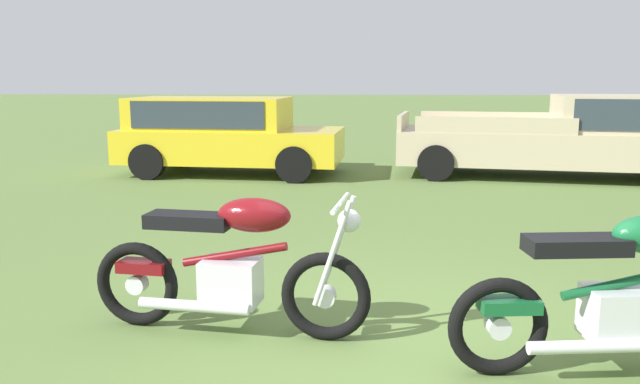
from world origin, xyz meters
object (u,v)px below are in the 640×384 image
(motorcycle_maroon, at_px, (231,266))
(motorcycle_green, at_px, (622,296))
(pickup_truck_beige, at_px, (566,136))
(car_yellow, at_px, (222,130))

(motorcycle_maroon, relative_size, motorcycle_green, 0.98)
(motorcycle_maroon, bearing_deg, pickup_truck_beige, 65.25)
(motorcycle_maroon, distance_m, pickup_truck_beige, 8.69)
(motorcycle_maroon, height_order, pickup_truck_beige, pickup_truck_beige)
(motorcycle_maroon, relative_size, pickup_truck_beige, 0.36)
(motorcycle_green, xyz_separation_m, car_yellow, (-4.17, 7.91, 0.34))
(motorcycle_green, distance_m, car_yellow, 8.94)
(pickup_truck_beige, bearing_deg, motorcycle_green, -96.48)
(motorcycle_maroon, height_order, car_yellow, car_yellow)
(motorcycle_maroon, distance_m, motorcycle_green, 2.54)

